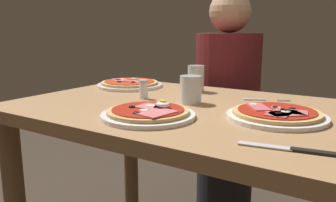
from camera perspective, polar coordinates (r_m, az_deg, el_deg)
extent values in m
cube|color=#9E754C|center=(1.12, 2.93, -1.68)|extent=(1.10, 0.75, 0.04)
cylinder|color=brown|center=(1.75, -6.23, -9.70)|extent=(0.07, 0.07, 0.72)
cylinder|color=white|center=(0.95, -3.34, -2.40)|extent=(0.26, 0.26, 0.01)
cylinder|color=tan|center=(0.95, -3.35, -1.75)|extent=(0.23, 0.23, 0.01)
cylinder|color=#A82314|center=(0.95, -3.35, -1.37)|extent=(0.20, 0.20, 0.00)
torus|color=black|center=(0.90, -5.46, -1.96)|extent=(0.02, 0.02, 0.00)
torus|color=black|center=(0.97, -6.03, -0.96)|extent=(0.02, 0.02, 0.00)
torus|color=black|center=(0.94, -1.36, -1.24)|extent=(0.02, 0.02, 0.00)
cube|color=#C65B66|center=(0.98, -0.97, -0.82)|extent=(0.07, 0.08, 0.00)
cube|color=#D16B70|center=(0.97, -3.17, -0.88)|extent=(0.07, 0.07, 0.00)
cube|color=#D16B70|center=(0.90, -1.86, -1.94)|extent=(0.09, 0.11, 0.00)
cylinder|color=beige|center=(0.97, -2.99, -0.84)|extent=(0.03, 0.03, 0.00)
cylinder|color=beige|center=(0.92, -4.23, -1.55)|extent=(0.02, 0.02, 0.00)
ellipsoid|color=white|center=(0.95, -0.85, -0.60)|extent=(0.04, 0.03, 0.02)
cylinder|color=yellow|center=(0.95, -0.85, -0.01)|extent=(0.02, 0.02, 0.00)
cylinder|color=white|center=(0.98, 17.62, -2.49)|extent=(0.27, 0.27, 0.01)
cylinder|color=tan|center=(0.98, 17.66, -1.87)|extent=(0.24, 0.24, 0.01)
cylinder|color=#A82314|center=(0.98, 17.68, -1.50)|extent=(0.21, 0.21, 0.00)
torus|color=black|center=(0.93, 17.95, -1.96)|extent=(0.02, 0.02, 0.00)
torus|color=black|center=(1.00, 20.05, -1.25)|extent=(0.02, 0.02, 0.00)
torus|color=black|center=(0.96, 19.40, -1.70)|extent=(0.02, 0.02, 0.00)
torus|color=black|center=(0.97, 18.80, -1.54)|extent=(0.02, 0.02, 0.00)
cube|color=#D16B70|center=(0.94, 18.99, -2.02)|extent=(0.10, 0.10, 0.00)
cube|color=#C65B66|center=(1.00, 14.86, -0.94)|extent=(0.09, 0.10, 0.00)
cube|color=#C65B66|center=(0.94, 18.38, -1.92)|extent=(0.06, 0.10, 0.00)
cube|color=#C65B66|center=(0.96, 20.26, -1.77)|extent=(0.08, 0.07, 0.00)
cylinder|color=beige|center=(0.99, 17.35, -1.09)|extent=(0.02, 0.02, 0.00)
cylinder|color=beige|center=(1.02, 14.04, -0.56)|extent=(0.02, 0.02, 0.00)
cylinder|color=beige|center=(0.95, 19.01, -1.75)|extent=(0.02, 0.02, 0.00)
cylinder|color=beige|center=(1.00, 17.62, -1.09)|extent=(0.02, 0.02, 0.00)
cylinder|color=white|center=(1.48, -6.42, 2.63)|extent=(0.28, 0.28, 0.01)
cylinder|color=tan|center=(1.48, -6.43, 3.05)|extent=(0.24, 0.24, 0.01)
cylinder|color=red|center=(1.48, -6.43, 3.30)|extent=(0.21, 0.21, 0.00)
torus|color=black|center=(1.51, -8.26, 3.55)|extent=(0.02, 0.02, 0.00)
torus|color=black|center=(1.43, -5.87, 3.17)|extent=(0.02, 0.02, 0.00)
torus|color=black|center=(1.51, -8.19, 3.54)|extent=(0.02, 0.02, 0.00)
torus|color=black|center=(1.45, -8.20, 3.23)|extent=(0.02, 0.02, 0.00)
torus|color=black|center=(1.45, -4.95, 3.29)|extent=(0.02, 0.02, 0.00)
torus|color=black|center=(1.50, -8.57, 3.48)|extent=(0.02, 0.02, 0.00)
cube|color=#D16B70|center=(1.47, -5.21, 3.37)|extent=(0.06, 0.09, 0.00)
cube|color=#D16B70|center=(1.50, -7.99, 3.50)|extent=(0.11, 0.10, 0.00)
cylinder|color=beige|center=(1.53, -5.71, 3.73)|extent=(0.03, 0.03, 0.00)
cylinder|color=beige|center=(1.52, -7.68, 3.62)|extent=(0.02, 0.02, 0.00)
cylinder|color=beige|center=(1.42, -4.94, 3.14)|extent=(0.02, 0.02, 0.00)
cylinder|color=silver|center=(1.13, 3.72, 1.92)|extent=(0.07, 0.07, 0.09)
cylinder|color=silver|center=(1.13, 3.71, 0.99)|extent=(0.06, 0.06, 0.05)
cylinder|color=silver|center=(1.35, 4.68, 3.76)|extent=(0.06, 0.06, 0.10)
cylinder|color=silver|center=(1.36, 4.66, 2.56)|extent=(0.06, 0.06, 0.05)
cube|color=silver|center=(1.22, 14.23, 0.24)|extent=(0.07, 0.05, 0.00)
cube|color=silver|center=(1.23, 18.77, 0.07)|extent=(0.04, 0.02, 0.00)
cube|color=silver|center=(1.24, 18.72, 0.11)|extent=(0.04, 0.02, 0.00)
cube|color=silver|center=(1.24, 18.68, 0.15)|extent=(0.04, 0.02, 0.00)
cube|color=silver|center=(1.25, 18.64, 0.19)|extent=(0.04, 0.02, 0.00)
cube|color=silver|center=(0.74, 15.83, -7.20)|extent=(0.11, 0.04, 0.00)
cube|color=black|center=(0.74, 23.21, -7.84)|extent=(0.09, 0.03, 0.01)
cylinder|color=white|center=(1.21, -4.08, 1.67)|extent=(0.03, 0.03, 0.05)
cylinder|color=silver|center=(1.21, -4.10, 3.24)|extent=(0.03, 0.03, 0.01)
cylinder|color=black|center=(1.87, 9.35, -12.55)|extent=(0.29, 0.29, 0.46)
cylinder|color=maroon|center=(1.73, 9.89, 2.44)|extent=(0.32, 0.32, 0.52)
sphere|color=tan|center=(1.71, 10.33, 14.44)|extent=(0.20, 0.20, 0.20)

